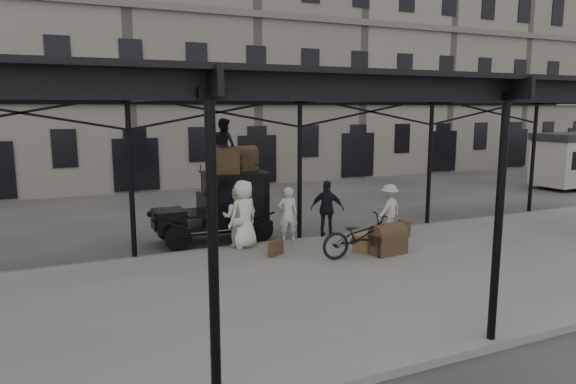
% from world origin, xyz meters
% --- Properties ---
extents(ground, '(120.00, 120.00, 0.00)m').
position_xyz_m(ground, '(0.00, 0.00, 0.00)').
color(ground, '#383533').
rests_on(ground, ground).
extents(platform, '(28.00, 8.00, 0.15)m').
position_xyz_m(platform, '(0.00, -2.00, 0.07)').
color(platform, slate).
rests_on(platform, ground).
extents(canopy, '(22.50, 9.00, 4.74)m').
position_xyz_m(canopy, '(0.00, -1.72, 4.60)').
color(canopy, black).
rests_on(canopy, ground).
extents(building_frontage, '(64.00, 8.00, 14.00)m').
position_xyz_m(building_frontage, '(0.00, 18.00, 7.00)').
color(building_frontage, slate).
rests_on(building_frontage, ground).
extents(taxi, '(3.65, 1.55, 2.18)m').
position_xyz_m(taxi, '(-2.00, 3.26, 1.20)').
color(taxi, black).
rests_on(taxi, ground).
extents(porter_left, '(0.67, 0.51, 1.67)m').
position_xyz_m(porter_left, '(-0.49, 1.80, 0.98)').
color(porter_left, beige).
rests_on(porter_left, platform).
extents(porter_midleft, '(1.07, 1.00, 1.76)m').
position_xyz_m(porter_midleft, '(-2.11, 1.80, 1.03)').
color(porter_midleft, beige).
rests_on(porter_midleft, platform).
extents(porter_centre, '(1.13, 0.96, 1.97)m').
position_xyz_m(porter_centre, '(-1.94, 1.69, 1.14)').
color(porter_centre, silver).
rests_on(porter_centre, platform).
extents(porter_official, '(1.09, 0.97, 1.78)m').
position_xyz_m(porter_official, '(0.87, 1.80, 1.04)').
color(porter_official, black).
rests_on(porter_official, platform).
extents(porter_right, '(1.19, 0.93, 1.61)m').
position_xyz_m(porter_right, '(2.87, 1.31, 0.96)').
color(porter_right, beige).
rests_on(porter_right, platform).
extents(bicycle, '(2.27, 0.95, 1.17)m').
position_xyz_m(bicycle, '(0.60, -0.56, 0.73)').
color(bicycle, black).
rests_on(bicycle, platform).
extents(porter_roof, '(0.86, 0.97, 1.68)m').
position_xyz_m(porter_roof, '(-2.03, 3.16, 3.02)').
color(porter_roof, black).
rests_on(porter_roof, taxi).
extents(steamer_trunk_roof_near, '(1.06, 0.82, 0.68)m').
position_xyz_m(steamer_trunk_roof_near, '(-2.08, 3.01, 2.52)').
color(steamer_trunk_roof_near, '#4B3523').
rests_on(steamer_trunk_roof_near, taxi).
extents(steamer_trunk_roof_far, '(0.98, 0.71, 0.65)m').
position_xyz_m(steamer_trunk_roof_far, '(-1.33, 3.46, 2.51)').
color(steamer_trunk_roof_far, '#4B3523').
rests_on(steamer_trunk_roof_far, taxi).
extents(steamer_trunk_platform, '(1.05, 0.73, 0.72)m').
position_xyz_m(steamer_trunk_platform, '(1.47, -0.62, 0.51)').
color(steamer_trunk_platform, '#4B3523').
rests_on(steamer_trunk_platform, platform).
extents(wicker_hamper, '(0.73, 0.66, 0.50)m').
position_xyz_m(wicker_hamper, '(1.01, -0.16, 0.40)').
color(wicker_hamper, olive).
rests_on(wicker_hamper, platform).
extents(suitcase_upright, '(0.26, 0.62, 0.45)m').
position_xyz_m(suitcase_upright, '(3.21, 0.95, 0.38)').
color(suitcase_upright, '#4B3523').
rests_on(suitcase_upright, platform).
extents(suitcase_flat, '(0.57, 0.47, 0.40)m').
position_xyz_m(suitcase_flat, '(-1.43, 0.52, 0.35)').
color(suitcase_flat, '#4B3523').
rests_on(suitcase_flat, platform).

